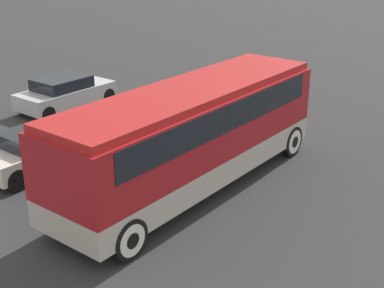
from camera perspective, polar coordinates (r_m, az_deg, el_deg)
ground_plane at (r=16.33m, az=-0.00°, el=-4.61°), size 120.00×120.00×0.00m
tour_bus at (r=15.65m, az=0.22°, el=1.72°), size 9.85×2.64×3.14m
parked_car_near at (r=23.97m, az=-13.38°, el=5.36°), size 4.27×1.93×1.42m
parked_car_mid at (r=18.11m, az=-15.49°, el=-0.29°), size 4.42×1.87×1.36m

